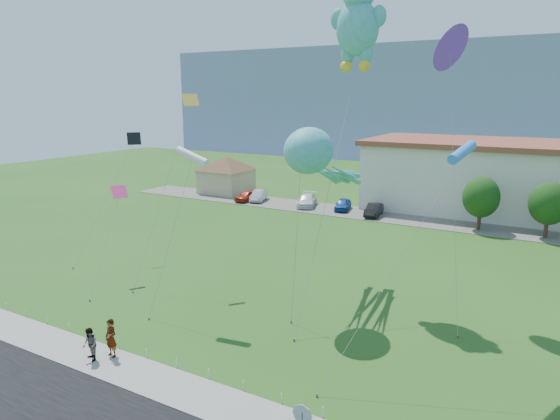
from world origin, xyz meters
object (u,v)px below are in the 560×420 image
object	(u,v)px
pedestrian_right	(90,345)
parked_car_blue	(343,204)
stop_sign	(302,420)
parked_car_red	(247,196)
parked_car_white	(307,200)
pavilion	(226,171)
parked_car_black	(374,210)
teddy_bear_kite	(358,21)
pedestrian_left	(111,338)
parked_car_silver	(259,196)
octopus_kite	(317,160)

from	to	relation	value
pedestrian_right	parked_car_blue	size ratio (longest dim) A/B	0.44
stop_sign	parked_car_red	world-z (taller)	stop_sign
parked_car_white	parked_car_blue	bearing A→B (deg)	-15.57
pavilion	parked_car_black	size ratio (longest dim) A/B	2.20
pedestrian_right	parked_car_blue	bearing A→B (deg)	116.53
stop_sign	parked_car_white	world-z (taller)	stop_sign
teddy_bear_kite	pedestrian_right	bearing A→B (deg)	-112.65
pedestrian_left	pedestrian_right	distance (m)	1.03
pavilion	stop_sign	size ratio (longest dim) A/B	3.68
stop_sign	parked_car_red	bearing A→B (deg)	125.69
parked_car_silver	parked_car_black	world-z (taller)	parked_car_black
pedestrian_right	teddy_bear_kite	size ratio (longest dim) A/B	0.08
pavilion	parked_car_silver	bearing A→B (deg)	-22.15
stop_sign	pedestrian_right	distance (m)	12.72
pedestrian_right	parked_car_white	bearing A→B (deg)	123.41
stop_sign	octopus_kite	bearing A→B (deg)	113.97
parked_car_white	parked_car_silver	bearing A→B (deg)	163.94
pedestrian_left	parked_car_red	bearing A→B (deg)	118.00
stop_sign	parked_car_silver	xyz separation A→B (m)	(-26.33, 39.29, -1.13)
parked_car_silver	parked_car_blue	size ratio (longest dim) A/B	1.04
pavilion	parked_car_silver	size ratio (longest dim) A/B	2.24
pavilion	pedestrian_left	world-z (taller)	pavilion
stop_sign	parked_car_black	xyz separation A→B (m)	(-10.68, 38.61, -1.12)
pedestrian_left	parked_car_black	bearing A→B (deg)	92.72
parked_car_white	pedestrian_right	bearing A→B (deg)	-97.83
pedestrian_right	parked_car_black	distance (m)	37.48
parked_car_silver	teddy_bear_kite	size ratio (longest dim) A/B	0.20
parked_car_blue	teddy_bear_kite	world-z (taller)	teddy_bear_kite
parked_car_blue	pavilion	bearing A→B (deg)	160.28
parked_car_red	parked_car_white	xyz separation A→B (m)	(8.11, 1.06, 0.06)
parked_car_red	parked_car_black	xyz separation A→B (m)	(16.95, 0.15, 0.02)
pedestrian_right	parked_car_silver	size ratio (longest dim) A/B	0.42
stop_sign	octopus_kite	world-z (taller)	octopus_kite
pedestrian_left	octopus_kite	size ratio (longest dim) A/B	0.18
pedestrian_left	parked_car_silver	world-z (taller)	pedestrian_left
pavilion	teddy_bear_kite	bearing A→B (deg)	-40.45
parked_car_black	parked_car_blue	bearing A→B (deg)	158.01
pavilion	parked_car_blue	distance (m)	18.94
pedestrian_left	parked_car_black	distance (m)	36.62
parked_car_red	teddy_bear_kite	xyz separation A→B (m)	(22.15, -20.15, 17.28)
stop_sign	pedestrian_left	xyz separation A→B (m)	(-12.04, 2.02, -0.76)
pedestrian_right	parked_car_blue	world-z (taller)	pedestrian_right
pavilion	stop_sign	bearing A→B (deg)	-51.56
stop_sign	parked_car_red	xyz separation A→B (m)	(-27.63, 38.46, -1.14)
pavilion	pedestrian_right	world-z (taller)	pavilion
pedestrian_right	parked_car_black	world-z (taller)	pedestrian_right
parked_car_white	octopus_kite	size ratio (longest dim) A/B	0.44
parked_car_silver	pavilion	bearing A→B (deg)	142.10
pedestrian_right	parked_car_red	bearing A→B (deg)	135.13
stop_sign	parked_car_blue	bearing A→B (deg)	110.52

